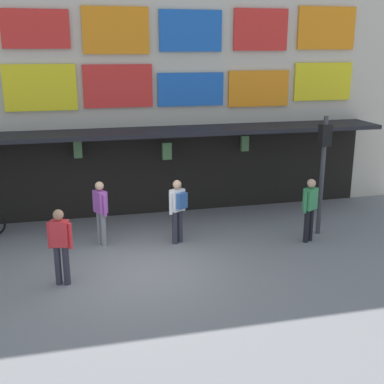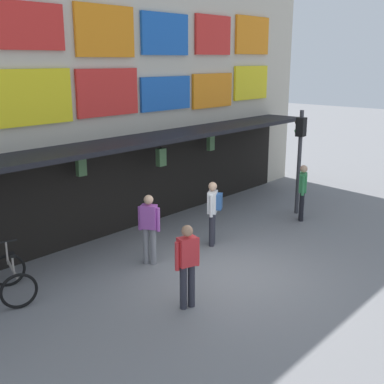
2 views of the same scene
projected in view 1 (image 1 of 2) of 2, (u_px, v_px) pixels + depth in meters
ground_plane at (141, 269)px, 11.43m from camera, size 80.00×80.00×0.00m
shopfront at (116, 80)px, 14.59m from camera, size 18.00×2.60×8.00m
traffic_light_far at (323, 156)px, 13.04m from camera, size 0.30×0.34×3.20m
pedestrian_in_blue at (60, 243)px, 10.43m from camera, size 0.51×0.32×1.68m
pedestrian_in_black at (310, 207)px, 12.81m from camera, size 0.47×0.37×1.68m
pedestrian_in_white at (178, 207)px, 12.68m from camera, size 0.48×0.46×1.68m
pedestrian_in_purple at (101, 210)px, 12.58m from camera, size 0.36×0.48×1.68m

